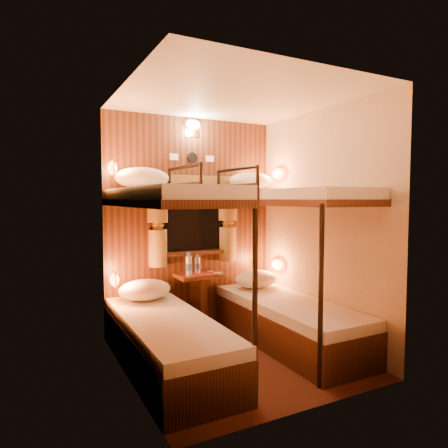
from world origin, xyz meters
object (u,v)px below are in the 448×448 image
bunk_left (166,305)px  bottle_right (198,265)px  bunk_right (288,290)px  bottle_left (189,266)px  table (199,294)px

bunk_left → bottle_right: bunk_left is taller
bunk_right → bottle_left: size_ratio=7.57×
bunk_right → bottle_right: bearing=129.1°
bunk_left → bottle_right: 1.04m
bottle_right → bottle_left: bearing=-152.7°
bottle_left → bottle_right: 0.15m
bunk_left → bottle_right: size_ratio=8.93×
bunk_left → bunk_right: 1.30m
bunk_right → bottle_left: 1.09m
bunk_right → bunk_left: bearing=180.0°
table → bottle_right: size_ratio=3.08×
bunk_left → bunk_right: bearing=0.0°
bunk_right → table: (-0.65, 0.78, -0.14)m
bottle_left → bottle_right: bottle_left is taller
bunk_left → table: 1.02m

